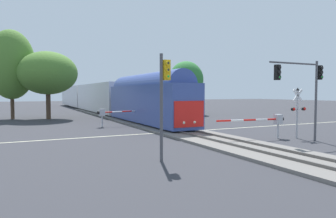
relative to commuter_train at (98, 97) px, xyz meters
The scene contains 13 objects.
ground_plane 29.70m from the commuter_train, 90.01° to the right, with size 220.00×220.00×0.00m, color #333338.
road_centre_stripe 29.70m from the commuter_train, 90.01° to the right, with size 44.00×0.20×0.01m.
railway_track 29.70m from the commuter_train, 90.01° to the right, with size 4.40×80.00×0.32m.
commuter_train is the anchor object (origin of this frame).
crossing_gate_near 36.54m from the commuter_train, 83.29° to the right, with size 6.11×0.40×1.80m.
crossing_signal_mast 37.45m from the commuter_train, 80.39° to the right, with size 1.36×0.44×3.80m.
crossing_gate_far 23.34m from the commuter_train, 100.77° to the right, with size 5.78×0.40×1.80m.
traffic_signal_far_side 20.94m from the commuter_train, 73.70° to the right, with size 0.53×0.38×5.23m.
traffic_signal_near_left 39.93m from the commuter_train, 98.63° to the right, with size 0.53×0.38×5.34m.
traffic_signal_near_right 38.73m from the commuter_train, 82.33° to the right, with size 4.83×0.38×5.64m.
oak_behind_train 14.28m from the commuter_train, 130.02° to the right, with size 7.48×7.48×8.73m.
oak_far_right 15.94m from the commuter_train, 42.87° to the right, with size 5.47×5.47×8.39m.
pine_left_background 16.30m from the commuter_train, 146.69° to the right, with size 5.82×5.82×11.51m.
Camera 1 is at (-12.50, -23.63, 3.42)m, focal length 32.88 mm.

